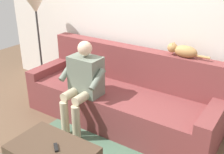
{
  "coord_description": "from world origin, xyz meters",
  "views": [
    {
      "loc": [
        -1.68,
        2.61,
        2.04
      ],
      "look_at": [
        0.0,
        0.08,
        0.71
      ],
      "focal_mm": 44.14,
      "sensor_mm": 36.0,
      "label": 1
    }
  ],
  "objects_px": {
    "remote_black": "(56,147)",
    "floor_lamp": "(36,12)",
    "couch": "(121,98)",
    "cat_on_backrest": "(183,51)",
    "person_solo_seated": "(83,81)"
  },
  "relations": [
    {
      "from": "couch",
      "to": "cat_on_backrest",
      "type": "distance_m",
      "value": 1.01
    },
    {
      "from": "cat_on_backrest",
      "to": "person_solo_seated",
      "type": "bearing_deg",
      "value": 36.4
    },
    {
      "from": "remote_black",
      "to": "floor_lamp",
      "type": "bearing_deg",
      "value": 179.11
    },
    {
      "from": "cat_on_backrest",
      "to": "couch",
      "type": "bearing_deg",
      "value": 22.83
    },
    {
      "from": "person_solo_seated",
      "to": "cat_on_backrest",
      "type": "height_order",
      "value": "person_solo_seated"
    },
    {
      "from": "cat_on_backrest",
      "to": "floor_lamp",
      "type": "distance_m",
      "value": 2.29
    },
    {
      "from": "person_solo_seated",
      "to": "remote_black",
      "type": "xyz_separation_m",
      "value": [
        -0.34,
        0.85,
        -0.29
      ]
    },
    {
      "from": "couch",
      "to": "person_solo_seated",
      "type": "xyz_separation_m",
      "value": [
        0.29,
        0.43,
        0.33
      ]
    },
    {
      "from": "cat_on_backrest",
      "to": "floor_lamp",
      "type": "height_order",
      "value": "floor_lamp"
    },
    {
      "from": "cat_on_backrest",
      "to": "floor_lamp",
      "type": "xyz_separation_m",
      "value": [
        2.27,
        0.17,
        0.25
      ]
    },
    {
      "from": "person_solo_seated",
      "to": "floor_lamp",
      "type": "height_order",
      "value": "floor_lamp"
    },
    {
      "from": "couch",
      "to": "remote_black",
      "type": "bearing_deg",
      "value": 92.26
    },
    {
      "from": "couch",
      "to": "person_solo_seated",
      "type": "relative_size",
      "value": 2.24
    },
    {
      "from": "cat_on_backrest",
      "to": "floor_lamp",
      "type": "relative_size",
      "value": 0.34
    },
    {
      "from": "remote_black",
      "to": "cat_on_backrest",
      "type": "bearing_deg",
      "value": 107.41
    }
  ]
}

